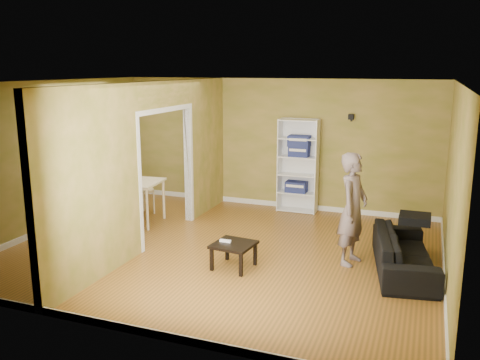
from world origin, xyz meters
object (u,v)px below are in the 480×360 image
object	(u,v)px
coffee_table	(234,247)
chair_left	(88,193)
person	(353,199)
dining_table	(126,185)
bookshelf	(299,165)
chair_near	(112,203)
sofa	(404,247)
chair_far	(142,189)

from	to	relation	value
coffee_table	chair_left	world-z (taller)	chair_left
person	dining_table	size ratio (longest dim) A/B	1.53
bookshelf	coffee_table	distance (m)	3.29
dining_table	chair_near	bearing A→B (deg)	-80.18
chair_left	chair_near	bearing A→B (deg)	42.32
sofa	chair_left	size ratio (longest dim) A/B	1.93
bookshelf	chair_far	distance (m)	3.11
chair_near	chair_left	bearing A→B (deg)	155.11
bookshelf	chair_far	bearing A→B (deg)	-154.48
bookshelf	dining_table	distance (m)	3.35
sofa	bookshelf	bearing A→B (deg)	31.21
person	chair_far	size ratio (longest dim) A/B	1.90
dining_table	chair_left	size ratio (longest dim) A/B	1.28
person	chair_far	xyz separation A→B (m)	(-4.20, 1.13, -0.46)
coffee_table	dining_table	xyz separation A→B (m)	(-2.66, 1.37, 0.39)
bookshelf	dining_table	size ratio (longest dim) A/B	1.46
chair_left	sofa	bearing A→B (deg)	68.57
person	bookshelf	bearing A→B (deg)	42.82
sofa	coffee_table	world-z (taller)	sofa
sofa	chair_near	xyz separation A→B (m)	(-4.83, 0.01, 0.16)
person	chair_far	bearing A→B (deg)	87.71
person	chair_left	xyz separation A→B (m)	(-4.98, 0.51, -0.47)
coffee_table	chair_far	world-z (taller)	chair_far
dining_table	chair_far	size ratio (longest dim) A/B	1.24
person	chair_near	distance (m)	4.11
coffee_table	chair_far	size ratio (longest dim) A/B	0.55
chair_near	coffee_table	bearing A→B (deg)	-9.21
coffee_table	chair_left	xyz separation A→B (m)	(-3.44, 1.30, 0.18)
chair_near	chair_far	size ratio (longest dim) A/B	1.04
sofa	dining_table	bearing A→B (deg)	72.97
person	coffee_table	size ratio (longest dim) A/B	3.48
bookshelf	chair_near	xyz separation A→B (m)	(-2.66, -2.50, -0.39)
bookshelf	coffee_table	xyz separation A→B (m)	(-0.12, -3.24, -0.60)
chair_near	chair_far	xyz separation A→B (m)	(-0.11, 1.17, -0.02)
dining_table	chair_near	xyz separation A→B (m)	(0.11, -0.63, -0.18)
chair_near	chair_far	distance (m)	1.18
bookshelf	person	bearing A→B (deg)	-59.91
person	chair_near	xyz separation A→B (m)	(-4.08, -0.04, -0.44)
coffee_table	dining_table	bearing A→B (deg)	152.69
person	dining_table	distance (m)	4.24
coffee_table	chair_far	xyz separation A→B (m)	(-2.66, 1.91, 0.19)
sofa	chair_left	xyz separation A→B (m)	(-5.73, 0.56, 0.13)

